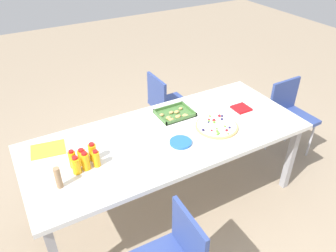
# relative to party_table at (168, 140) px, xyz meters

# --- Properties ---
(ground_plane) EXTENTS (12.00, 12.00, 0.00)m
(ground_plane) POSITION_rel_party_table_xyz_m (0.00, 0.00, -0.70)
(ground_plane) COLOR gray
(party_table) EXTENTS (2.37, 0.99, 0.76)m
(party_table) POSITION_rel_party_table_xyz_m (0.00, 0.00, 0.00)
(party_table) COLOR silver
(party_table) RESTS_ON ground_plane
(chair_end) EXTENTS (0.41, 0.41, 0.83)m
(chair_end) POSITION_rel_party_table_xyz_m (1.53, 0.04, -0.20)
(chair_end) COLOR #33478C
(chair_end) RESTS_ON ground_plane
(chair_far_right) EXTENTS (0.41, 0.41, 0.83)m
(chair_far_right) POSITION_rel_party_table_xyz_m (0.47, 0.88, -0.20)
(chair_far_right) COLOR #33478C
(chair_far_right) RESTS_ON ground_plane
(juice_bottle_0) EXTENTS (0.06, 0.06, 0.14)m
(juice_bottle_0) POSITION_rel_party_table_xyz_m (-0.79, -0.09, 0.12)
(juice_bottle_0) COLOR #FBAE14
(juice_bottle_0) RESTS_ON party_table
(juice_bottle_1) EXTENTS (0.06, 0.06, 0.15)m
(juice_bottle_1) POSITION_rel_party_table_xyz_m (-0.72, -0.08, 0.13)
(juice_bottle_1) COLOR #FAAC14
(juice_bottle_1) RESTS_ON party_table
(juice_bottle_2) EXTENTS (0.05, 0.05, 0.14)m
(juice_bottle_2) POSITION_rel_party_table_xyz_m (-0.65, -0.09, 0.12)
(juice_bottle_2) COLOR #F9AC14
(juice_bottle_2) RESTS_ON party_table
(juice_bottle_3) EXTENTS (0.05, 0.05, 0.15)m
(juice_bottle_3) POSITION_rel_party_table_xyz_m (-0.80, -0.01, 0.13)
(juice_bottle_3) COLOR #F9AF14
(juice_bottle_3) RESTS_ON party_table
(juice_bottle_4) EXTENTS (0.06, 0.06, 0.14)m
(juice_bottle_4) POSITION_rel_party_table_xyz_m (-0.73, -0.02, 0.12)
(juice_bottle_4) COLOR #FAAB14
(juice_bottle_4) RESTS_ON party_table
(juice_bottle_5) EXTENTS (0.06, 0.06, 0.15)m
(juice_bottle_5) POSITION_rel_party_table_xyz_m (-0.65, -0.01, 0.13)
(juice_bottle_5) COLOR #F9AD14
(juice_bottle_5) RESTS_ON party_table
(fruit_pizza) EXTENTS (0.37, 0.37, 0.05)m
(fruit_pizza) POSITION_rel_party_table_xyz_m (0.42, -0.11, 0.07)
(fruit_pizza) COLOR tan
(fruit_pizza) RESTS_ON party_table
(snack_tray) EXTENTS (0.32, 0.26, 0.04)m
(snack_tray) POSITION_rel_party_table_xyz_m (0.21, 0.24, 0.07)
(snack_tray) COLOR #477238
(snack_tray) RESTS_ON party_table
(plate_stack) EXTENTS (0.18, 0.18, 0.02)m
(plate_stack) POSITION_rel_party_table_xyz_m (0.03, -0.15, 0.07)
(plate_stack) COLOR blue
(plate_stack) RESTS_ON party_table
(napkin_stack) EXTENTS (0.15, 0.15, 0.02)m
(napkin_stack) POSITION_rel_party_table_xyz_m (0.81, 0.02, 0.07)
(napkin_stack) COLOR red
(napkin_stack) RESTS_ON party_table
(cardboard_tube) EXTENTS (0.04, 0.04, 0.17)m
(cardboard_tube) POSITION_rel_party_table_xyz_m (-0.94, -0.17, 0.14)
(cardboard_tube) COLOR #9E7A56
(cardboard_tube) RESTS_ON party_table
(paper_folder) EXTENTS (0.29, 0.24, 0.01)m
(paper_folder) POSITION_rel_party_table_xyz_m (-0.92, 0.29, 0.06)
(paper_folder) COLOR yellow
(paper_folder) RESTS_ON party_table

